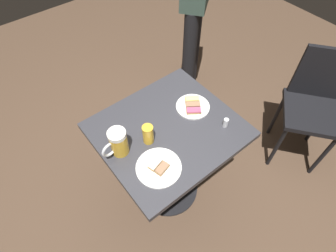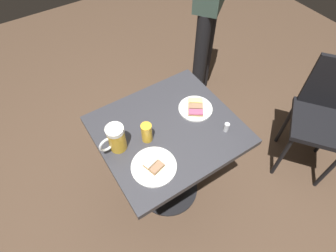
{
  "view_description": "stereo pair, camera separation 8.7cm",
  "coord_description": "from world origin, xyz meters",
  "px_view_note": "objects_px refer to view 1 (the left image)",
  "views": [
    {
      "loc": [
        0.55,
        0.68,
        1.9
      ],
      "look_at": [
        0.0,
        0.0,
        0.77
      ],
      "focal_mm": 28.87,
      "sensor_mm": 36.0,
      "label": 1
    },
    {
      "loc": [
        0.48,
        0.73,
        1.9
      ],
      "look_at": [
        0.0,
        0.0,
        0.77
      ],
      "focal_mm": 28.87,
      "sensor_mm": 36.0,
      "label": 2
    }
  ],
  "objects_px": {
    "plate_far": "(159,167)",
    "beer_glass_small": "(148,134)",
    "cafe_chair": "(314,102)",
    "plate_near": "(193,106)",
    "beer_mug": "(118,143)",
    "salt_shaker": "(226,123)"
  },
  "relations": [
    {
      "from": "plate_far",
      "to": "beer_glass_small",
      "type": "xyz_separation_m",
      "value": [
        -0.06,
        -0.17,
        0.05
      ]
    },
    {
      "from": "plate_far",
      "to": "beer_mug",
      "type": "height_order",
      "value": "beer_mug"
    },
    {
      "from": "plate_near",
      "to": "cafe_chair",
      "type": "distance_m",
      "value": 0.93
    },
    {
      "from": "beer_glass_small",
      "to": "beer_mug",
      "type": "bearing_deg",
      "value": -11.83
    },
    {
      "from": "salt_shaker",
      "to": "beer_mug",
      "type": "bearing_deg",
      "value": -22.11
    },
    {
      "from": "salt_shaker",
      "to": "cafe_chair",
      "type": "bearing_deg",
      "value": 169.52
    },
    {
      "from": "beer_glass_small",
      "to": "salt_shaker",
      "type": "distance_m",
      "value": 0.42
    },
    {
      "from": "salt_shaker",
      "to": "plate_far",
      "type": "bearing_deg",
      "value": -2.46
    },
    {
      "from": "cafe_chair",
      "to": "plate_far",
      "type": "bearing_deg",
      "value": 44.65
    },
    {
      "from": "plate_near",
      "to": "plate_far",
      "type": "height_order",
      "value": "same"
    },
    {
      "from": "plate_near",
      "to": "beer_mug",
      "type": "relative_size",
      "value": 1.25
    },
    {
      "from": "plate_far",
      "to": "beer_mug",
      "type": "distance_m",
      "value": 0.23
    },
    {
      "from": "beer_glass_small",
      "to": "plate_far",
      "type": "bearing_deg",
      "value": 71.01
    },
    {
      "from": "beer_glass_small",
      "to": "salt_shaker",
      "type": "relative_size",
      "value": 2.05
    },
    {
      "from": "plate_near",
      "to": "salt_shaker",
      "type": "distance_m",
      "value": 0.22
    },
    {
      "from": "cafe_chair",
      "to": "plate_near",
      "type": "bearing_deg",
      "value": 29.1
    },
    {
      "from": "salt_shaker",
      "to": "cafe_chair",
      "type": "distance_m",
      "value": 0.83
    },
    {
      "from": "plate_near",
      "to": "plate_far",
      "type": "distance_m",
      "value": 0.43
    },
    {
      "from": "plate_near",
      "to": "beer_glass_small",
      "type": "xyz_separation_m",
      "value": [
        0.33,
        0.03,
        0.05
      ]
    },
    {
      "from": "beer_mug",
      "to": "cafe_chair",
      "type": "xyz_separation_m",
      "value": [
        -1.31,
        0.36,
        -0.29
      ]
    },
    {
      "from": "plate_near",
      "to": "salt_shaker",
      "type": "bearing_deg",
      "value": 102.46
    },
    {
      "from": "plate_far",
      "to": "beer_glass_small",
      "type": "bearing_deg",
      "value": -108.99
    }
  ]
}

